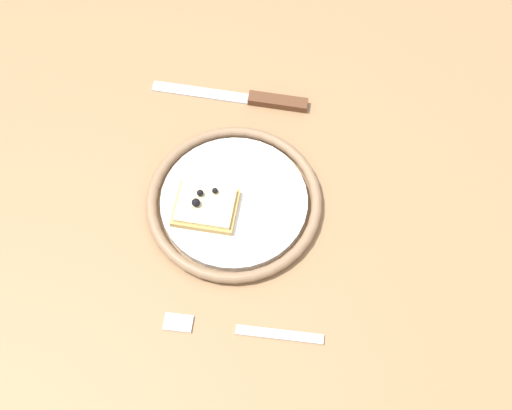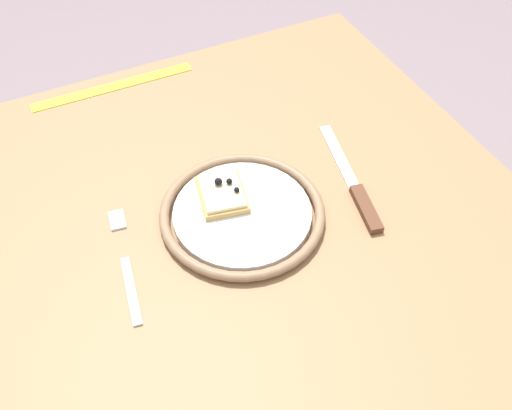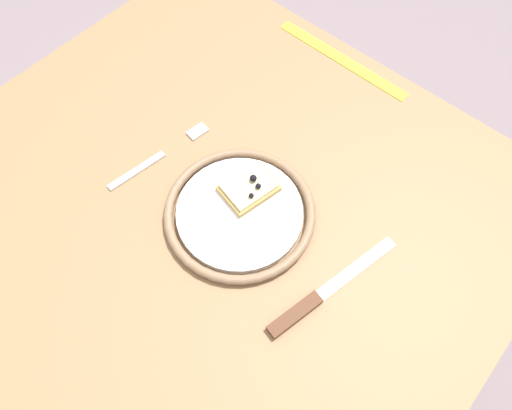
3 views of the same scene
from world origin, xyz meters
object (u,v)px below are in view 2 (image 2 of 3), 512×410
at_px(pizza_slice_near, 222,193).
at_px(measuring_tape, 113,87).
at_px(fork, 126,262).
at_px(dining_table, 224,288).
at_px(knife, 358,194).
at_px(plate, 242,213).

relative_size(pizza_slice_near, measuring_tape, 0.32).
distance_m(pizza_slice_near, fork, 0.17).
height_order(pizza_slice_near, fork, pizza_slice_near).
bearing_deg(dining_table, knife, 0.76).
bearing_deg(knife, measuring_tape, 121.31).
bearing_deg(measuring_tape, pizza_slice_near, -78.73).
xyz_separation_m(dining_table, measuring_tape, (-0.03, 0.43, 0.10)).
relative_size(dining_table, pizza_slice_near, 9.87).
height_order(dining_table, fork, fork).
relative_size(dining_table, fork, 4.69).
xyz_separation_m(plate, knife, (0.18, -0.04, -0.00)).
distance_m(pizza_slice_near, knife, 0.21).
distance_m(knife, measuring_tape, 0.49).
height_order(dining_table, pizza_slice_near, pizza_slice_near).
distance_m(plate, measuring_tape, 0.39).
height_order(plate, measuring_tape, plate).
xyz_separation_m(fork, measuring_tape, (0.10, 0.39, -0.00)).
relative_size(dining_table, knife, 3.96).
bearing_deg(knife, fork, 175.03).
bearing_deg(fork, measuring_tape, 75.75).
bearing_deg(fork, knife, -4.97).
xyz_separation_m(pizza_slice_near, measuring_tape, (-0.07, 0.35, -0.02)).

